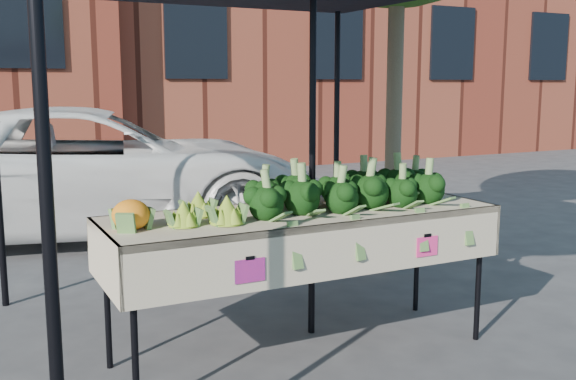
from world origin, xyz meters
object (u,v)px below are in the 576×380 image
at_px(canopy, 258,130).
at_px(vehicle, 87,0).
at_px(table, 303,283).
at_px(street_tree, 396,41).

bearing_deg(canopy, vehicle, 95.22).
height_order(table, canopy, canopy).
bearing_deg(vehicle, canopy, -161.86).
xyz_separation_m(canopy, vehicle, (-0.34, 3.68, 1.17)).
relative_size(table, street_tree, 0.59).
bearing_deg(vehicle, table, -160.44).
distance_m(table, vehicle, 4.57).
bearing_deg(table, vehicle, 96.64).
xyz_separation_m(table, street_tree, (1.59, 1.30, 1.57)).
xyz_separation_m(vehicle, street_tree, (2.06, -2.73, -0.52)).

